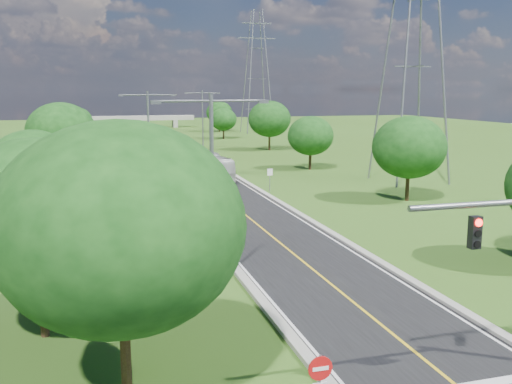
# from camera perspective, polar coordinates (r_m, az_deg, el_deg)

# --- Properties ---
(ground) EXTENTS (260.00, 260.00, 0.00)m
(ground) POSITION_cam_1_polar(r_m,az_deg,el_deg) (77.49, -7.18, 2.61)
(ground) COLOR #345618
(ground) RESTS_ON ground
(road) EXTENTS (8.00, 150.00, 0.06)m
(road) POSITION_cam_1_polar(r_m,az_deg,el_deg) (83.37, -7.82, 3.15)
(road) COLOR black
(road) RESTS_ON ground
(curb_left) EXTENTS (0.50, 150.00, 0.22)m
(curb_left) POSITION_cam_1_polar(r_m,az_deg,el_deg) (82.87, -10.73, 3.08)
(curb_left) COLOR gray
(curb_left) RESTS_ON ground
(curb_right) EXTENTS (0.50, 150.00, 0.22)m
(curb_right) POSITION_cam_1_polar(r_m,az_deg,el_deg) (84.06, -4.95, 3.32)
(curb_right) COLOR gray
(curb_right) RESTS_ON ground
(do_not_enter_left) EXTENTS (0.76, 0.11, 2.50)m
(do_not_enter_left) POSITION_cam_1_polar(r_m,az_deg,el_deg) (17.74, 6.42, -18.04)
(do_not_enter_left) COLOR slate
(do_not_enter_left) RESTS_ON ground
(speed_limit_sign) EXTENTS (0.55, 0.09, 2.40)m
(speed_limit_sign) POSITION_cam_1_polar(r_m,az_deg,el_deg) (57.14, 1.39, 1.61)
(speed_limit_sign) COLOR slate
(speed_limit_sign) RESTS_ON ground
(overpass) EXTENTS (30.00, 3.00, 3.20)m
(overpass) POSITION_cam_1_polar(r_m,az_deg,el_deg) (156.55, -11.78, 7.18)
(overpass) COLOR gray
(overpass) RESTS_ON ground
(streetlight_near_left) EXTENTS (5.90, 0.25, 10.00)m
(streetlight_near_left) POSITION_cam_1_polar(r_m,az_deg,el_deg) (28.81, -4.43, 1.79)
(streetlight_near_left) COLOR slate
(streetlight_near_left) RESTS_ON ground
(streetlight_mid_left) EXTENTS (5.90, 0.25, 10.00)m
(streetlight_mid_left) POSITION_cam_1_polar(r_m,az_deg,el_deg) (61.34, -10.69, 6.11)
(streetlight_mid_left) COLOR slate
(streetlight_mid_left) RESTS_ON ground
(streetlight_far_right) EXTENTS (5.90, 0.25, 10.00)m
(streetlight_far_right) POSITION_cam_1_polar(r_m,az_deg,el_deg) (95.67, -5.36, 7.66)
(streetlight_far_right) COLOR slate
(streetlight_far_right) RESTS_ON ground
(power_tower_near) EXTENTS (9.00, 6.40, 28.00)m
(power_tower_near) POSITION_cam_1_polar(r_m,az_deg,el_deg) (65.40, 15.47, 13.24)
(power_tower_near) COLOR slate
(power_tower_near) RESTS_ON ground
(power_tower_far) EXTENTS (9.00, 6.40, 28.00)m
(power_tower_far) POSITION_cam_1_polar(r_m,az_deg,el_deg) (136.30, 0.08, 11.85)
(power_tower_far) COLOR slate
(power_tower_far) RESTS_ON ground
(tree_la) EXTENTS (7.14, 7.14, 8.30)m
(tree_la) POSITION_cam_1_polar(r_m,az_deg,el_deg) (24.53, -21.07, -1.97)
(tree_la) COLOR black
(tree_la) RESTS_ON ground
(tree_lb) EXTENTS (6.30, 6.30, 7.33)m
(tree_lb) POSITION_cam_1_polar(r_m,az_deg,el_deg) (44.48, -21.44, 2.40)
(tree_lb) COLOR black
(tree_lb) RESTS_ON ground
(tree_lc) EXTENTS (7.56, 7.56, 8.79)m
(tree_lc) POSITION_cam_1_polar(r_m,az_deg,el_deg) (66.17, -18.91, 5.71)
(tree_lc) COLOR black
(tree_lc) RESTS_ON ground
(tree_ld) EXTENTS (6.72, 6.72, 7.82)m
(tree_ld) POSITION_cam_1_polar(r_m,az_deg,el_deg) (90.23, -19.45, 6.34)
(tree_ld) COLOR black
(tree_ld) RESTS_ON ground
(tree_le) EXTENTS (5.88, 5.88, 6.84)m
(tree_le) POSITION_cam_1_polar(r_m,az_deg,el_deg) (114.11, -17.50, 6.83)
(tree_le) COLOR black
(tree_le) RESTS_ON ground
(tree_lf) EXTENTS (7.98, 7.98, 9.28)m
(tree_lf) POSITION_cam_1_polar(r_m,az_deg,el_deg) (18.44, -13.43, -3.46)
(tree_lf) COLOR black
(tree_lf) RESTS_ON ground
(tree_rb) EXTENTS (6.72, 6.72, 7.82)m
(tree_rb) POSITION_cam_1_polar(r_m,az_deg,el_deg) (53.88, 15.07, 4.33)
(tree_rb) COLOR black
(tree_rb) RESTS_ON ground
(tree_rc) EXTENTS (5.88, 5.88, 6.84)m
(tree_rc) POSITION_cam_1_polar(r_m,az_deg,el_deg) (73.21, 5.47, 5.62)
(tree_rc) COLOR black
(tree_rc) RESTS_ON ground
(tree_rd) EXTENTS (7.14, 7.14, 8.30)m
(tree_rd) POSITION_cam_1_polar(r_m,az_deg,el_deg) (96.42, 1.36, 7.32)
(tree_rd) COLOR black
(tree_rd) RESTS_ON ground
(tree_re) EXTENTS (5.46, 5.46, 6.35)m
(tree_re) POSITION_cam_1_polar(r_m,az_deg,el_deg) (119.00, -3.28, 7.26)
(tree_re) COLOR black
(tree_re) RESTS_ON ground
(tree_rf) EXTENTS (6.30, 6.30, 7.33)m
(tree_rf) POSITION_cam_1_polar(r_m,az_deg,el_deg) (139.24, -3.70, 7.94)
(tree_rf) COLOR black
(tree_rf) RESTS_ON ground
(bus_outbound) EXTENTS (3.61, 10.85, 2.97)m
(bus_outbound) POSITION_cam_1_polar(r_m,az_deg,el_deg) (64.77, -4.69, 2.55)
(bus_outbound) COLOR silver
(bus_outbound) RESTS_ON road
(bus_inbound) EXTENTS (3.85, 10.53, 2.87)m
(bus_inbound) POSITION_cam_1_polar(r_m,az_deg,el_deg) (50.18, -4.72, 0.25)
(bus_inbound) COLOR silver
(bus_inbound) RESTS_ON road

